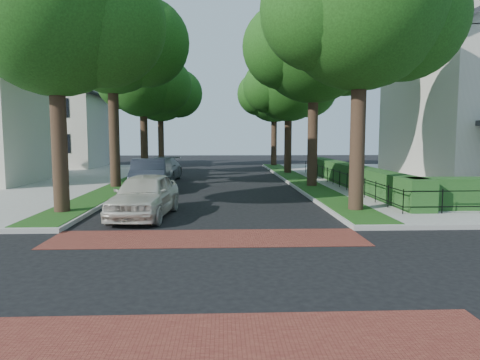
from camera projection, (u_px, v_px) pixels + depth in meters
name	position (u px, v px, depth m)	size (l,w,h in m)	color
ground	(202.00, 274.00, 9.09)	(120.00, 120.00, 0.00)	black
crosswalk_far	(208.00, 238.00, 12.27)	(9.00, 2.20, 0.01)	maroon
crosswalk_near	(192.00, 347.00, 5.91)	(9.00, 2.20, 0.01)	maroon
grass_strip_ne	(297.00, 179.00, 28.29)	(1.60, 29.80, 0.02)	#214012
grass_strip_nw	(133.00, 179.00, 27.84)	(1.60, 29.80, 0.02)	#214012
tree_right_near	(362.00, 8.00, 15.75)	(7.75, 6.67, 10.66)	black
tree_right_mid	(315.00, 45.00, 23.68)	(8.25, 7.09, 11.22)	black
tree_right_far	(289.00, 85.00, 32.71)	(7.25, 6.23, 9.74)	black
tree_right_back	(275.00, 92.00, 41.63)	(7.50, 6.45, 10.20)	black
tree_left_near	(59.00, 15.00, 15.33)	(7.50, 6.45, 10.20)	black
tree_left_mid	(115.00, 36.00, 23.19)	(8.00, 6.88, 11.48)	black
tree_left_far	(145.00, 81.00, 32.23)	(7.00, 6.02, 9.86)	black
tree_left_back	(162.00, 90.00, 41.17)	(7.75, 6.66, 10.44)	black
hedge_main_road	(350.00, 175.00, 24.25)	(1.00, 18.00, 1.20)	#18471C
fence_main_road	(336.00, 178.00, 24.23)	(0.06, 18.00, 0.90)	black
house_left_far	(51.00, 114.00, 39.76)	(10.00, 9.00, 10.14)	beige
parked_car_front	(145.00, 195.00, 15.52)	(1.89, 4.70, 1.60)	beige
parked_car_middle	(149.00, 175.00, 23.35)	(1.81, 5.19, 1.71)	#1E242D
parked_car_rear	(162.00, 169.00, 28.36)	(2.15, 5.30, 1.54)	gray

